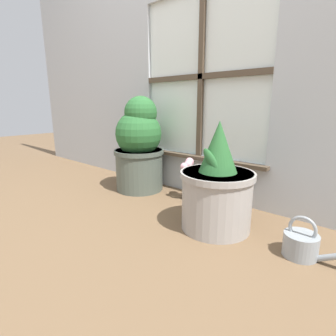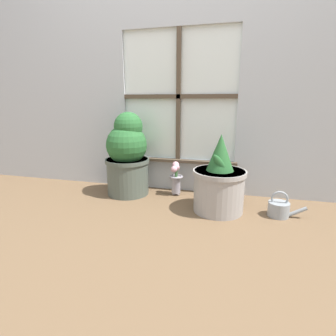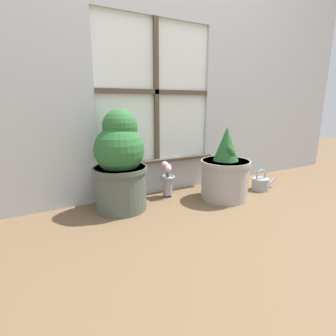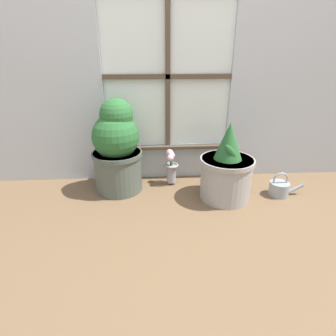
{
  "view_description": "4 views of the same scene",
  "coord_description": "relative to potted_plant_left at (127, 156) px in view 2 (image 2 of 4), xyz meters",
  "views": [
    {
      "loc": [
        1.05,
        -0.97,
        0.64
      ],
      "look_at": [
        -0.05,
        0.28,
        0.23
      ],
      "focal_mm": 28.0,
      "sensor_mm": 36.0,
      "label": 1
    },
    {
      "loc": [
        0.49,
        -1.68,
        0.79
      ],
      "look_at": [
        -0.02,
        0.28,
        0.27
      ],
      "focal_mm": 28.0,
      "sensor_mm": 36.0,
      "label": 2
    },
    {
      "loc": [
        -0.95,
        -1.36,
        0.74
      ],
      "look_at": [
        -0.03,
        0.3,
        0.27
      ],
      "focal_mm": 28.0,
      "sensor_mm": 36.0,
      "label": 3
    },
    {
      "loc": [
        -0.13,
        -1.51,
        0.97
      ],
      "look_at": [
        -0.01,
        0.31,
        0.18
      ],
      "focal_mm": 28.0,
      "sensor_mm": 36.0,
      "label": 4
    }
  ],
  "objects": [
    {
      "name": "ground_plane",
      "position": [
        0.39,
        -0.34,
        -0.34
      ],
      "size": [
        10.0,
        10.0,
        0.0
      ],
      "primitive_type": "plane",
      "color": "brown"
    },
    {
      "name": "flower_vase",
      "position": [
        0.41,
        0.07,
        -0.18
      ],
      "size": [
        0.12,
        0.12,
        0.29
      ],
      "color": "#99939E",
      "rests_on": "ground_plane"
    },
    {
      "name": "watering_can",
      "position": [
        1.2,
        -0.17,
        -0.28
      ],
      "size": [
        0.26,
        0.14,
        0.19
      ],
      "color": "gray",
      "rests_on": "ground_plane"
    },
    {
      "name": "wall_with_window",
      "position": [
        0.39,
        0.23,
        0.94
      ],
      "size": [
        4.4,
        0.1,
        2.5
      ],
      "color": "#B2B7BC",
      "rests_on": "ground_plane"
    },
    {
      "name": "potted_plant_left",
      "position": [
        0.0,
        0.0,
        0.0
      ],
      "size": [
        0.37,
        0.37,
        0.7
      ],
      "color": "#4C564C",
      "rests_on": "ground_plane"
    },
    {
      "name": "potted_plant_right",
      "position": [
        0.78,
        -0.18,
        -0.12
      ],
      "size": [
        0.38,
        0.38,
        0.57
      ],
      "color": "#9E9993",
      "rests_on": "ground_plane"
    }
  ]
}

